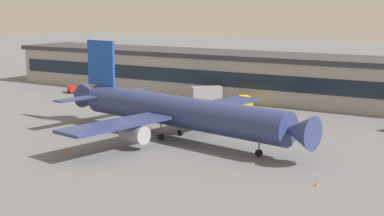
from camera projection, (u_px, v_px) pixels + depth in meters
The scene contains 9 objects.
ground_plane at pixel (146, 143), 97.15m from camera, with size 600.00×600.00×0.00m, color slate.
terminal_building at pixel (274, 77), 141.19m from camera, with size 157.85×19.10×11.21m.
airliner at pixel (176, 111), 98.99m from camera, with size 52.98×45.35×16.38m.
pushback_tractor at pixel (98, 94), 143.44m from camera, with size 4.89×5.42×1.75m.
crew_van at pixel (246, 101), 130.72m from camera, with size 5.03×5.40×2.55m.
baggage_tug at pixel (72, 89), 152.91m from camera, with size 4.09×3.73×1.85m.
catering_truck at pixel (207, 94), 135.31m from camera, with size 6.81×7.04×4.15m.
traffic_cone_0 at pixel (66, 149), 91.27m from camera, with size 0.52×0.52×0.65m, color #F2590C.
traffic_cone_1 at pixel (317, 184), 73.65m from camera, with size 0.50×0.50×0.62m, color #F2590C.
Camera 1 is at (56.16, -76.52, 22.89)m, focal length 53.47 mm.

